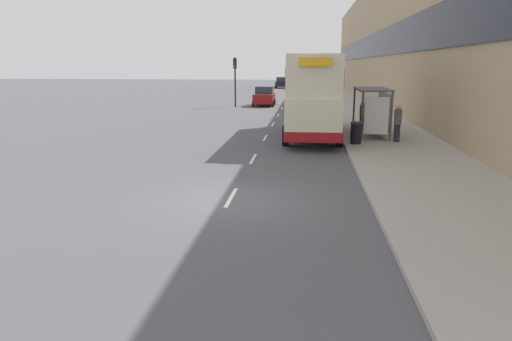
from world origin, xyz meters
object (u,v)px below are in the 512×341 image
at_px(pedestrian_1, 362,115).
at_px(traffic_light_far_kerb, 235,74).
at_px(car_1, 282,83).
at_px(bus_shelter, 376,103).
at_px(litter_bin, 356,133).
at_px(car_2, 309,85).
at_px(car_3, 264,96).
at_px(pedestrian_at_shelter, 398,123).
at_px(car_0, 308,89).
at_px(double_decker_bus_near, 313,94).

xyz_separation_m(pedestrian_1, traffic_light_far_kerb, (-9.81, 15.26, 2.07)).
bearing_deg(traffic_light_far_kerb, car_1, 86.28).
distance_m(bus_shelter, litter_bin, 3.08).
bearing_deg(litter_bin, car_2, 92.33).
bearing_deg(bus_shelter, litter_bin, -115.51).
bearing_deg(car_3, pedestrian_1, 113.36).
xyz_separation_m(bus_shelter, car_1, (-7.81, 54.07, -0.98)).
bearing_deg(litter_bin, traffic_light_far_kerb, 113.78).
distance_m(pedestrian_at_shelter, traffic_light_far_kerb, 22.50).
bearing_deg(pedestrian_at_shelter, car_0, 96.98).
distance_m(car_2, pedestrian_1, 43.16).
bearing_deg(traffic_light_far_kerb, litter_bin, -66.22).
bearing_deg(double_decker_bus_near, car_2, 89.85).
height_order(bus_shelter, car_2, bus_shelter).
bearing_deg(pedestrian_at_shelter, double_decker_bus_near, 152.64).
distance_m(car_0, car_3, 14.62).
xyz_separation_m(car_3, litter_bin, (6.39, -21.83, -0.23)).
distance_m(double_decker_bus_near, traffic_light_far_kerb, 18.72).
xyz_separation_m(double_decker_bus_near, pedestrian_1, (2.93, 2.14, -1.31)).
bearing_deg(double_decker_bus_near, pedestrian_1, 36.12).
height_order(double_decker_bus_near, car_0, double_decker_bus_near).
height_order(car_2, car_3, car_3).
bearing_deg(car_1, car_0, 101.81).
distance_m(double_decker_bus_near, litter_bin, 3.92).
distance_m(car_0, litter_bin, 35.91).
bearing_deg(car_2, pedestrian_1, -86.26).
height_order(pedestrian_at_shelter, pedestrian_1, pedestrian_at_shelter).
relative_size(car_1, car_3, 1.13).
bearing_deg(car_3, car_1, -89.67).
height_order(car_1, traffic_light_far_kerb, traffic_light_far_kerb).
relative_size(car_1, litter_bin, 4.21).
bearing_deg(pedestrian_1, car_0, 95.75).
relative_size(litter_bin, traffic_light_far_kerb, 0.23).
xyz_separation_m(double_decker_bus_near, pedestrian_at_shelter, (4.12, -2.13, -1.22)).
xyz_separation_m(car_0, pedestrian_at_shelter, (4.29, -35.06, 0.22)).
distance_m(double_decker_bus_near, car_3, 19.45).
xyz_separation_m(litter_bin, traffic_light_far_kerb, (-8.95, 20.31, 2.37)).
xyz_separation_m(bus_shelter, car_0, (-3.47, 33.28, -1.03)).
height_order(bus_shelter, pedestrian_1, bus_shelter).
xyz_separation_m(car_1, pedestrian_1, (7.45, -51.58, 0.08)).
relative_size(bus_shelter, double_decker_bus_near, 0.42).
relative_size(car_2, pedestrian_1, 2.52).
xyz_separation_m(bus_shelter, traffic_light_far_kerb, (-10.17, 17.75, 1.17)).
relative_size(double_decker_bus_near, traffic_light_far_kerb, 2.23).
relative_size(car_2, litter_bin, 3.93).
bearing_deg(car_0, car_3, -106.48).
bearing_deg(pedestrian_at_shelter, pedestrian_1, 105.60).
height_order(bus_shelter, car_0, bus_shelter).
relative_size(car_2, traffic_light_far_kerb, 0.92).
relative_size(bus_shelter, litter_bin, 4.00).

